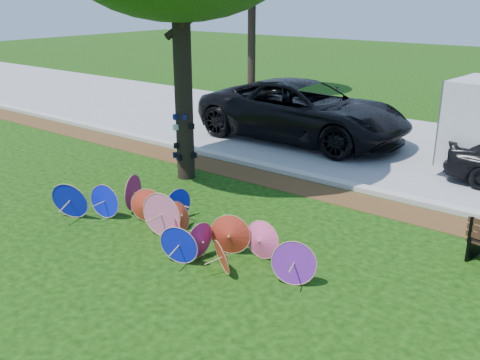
% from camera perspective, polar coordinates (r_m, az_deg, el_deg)
% --- Properties ---
extents(ground, '(90.00, 90.00, 0.00)m').
position_cam_1_polar(ground, '(10.10, -9.29, -7.23)').
color(ground, black).
rests_on(ground, ground).
extents(mulch_strip, '(90.00, 1.00, 0.01)m').
position_cam_1_polar(mulch_strip, '(13.30, 4.88, -0.38)').
color(mulch_strip, '#472D16').
rests_on(mulch_strip, ground).
extents(curb, '(90.00, 0.30, 0.12)m').
position_cam_1_polar(curb, '(13.85, 6.47, 0.61)').
color(curb, '#B7B5AD').
rests_on(curb, ground).
extents(street, '(90.00, 8.00, 0.01)m').
position_cam_1_polar(street, '(17.41, 13.64, 3.90)').
color(street, gray).
rests_on(street, ground).
extents(parasol_pile, '(5.92, 1.96, 0.90)m').
position_cam_1_polar(parasol_pile, '(10.32, -7.40, -4.24)').
color(parasol_pile, '#B81A5F').
rests_on(parasol_pile, ground).
extents(black_van, '(6.78, 3.20, 1.87)m').
position_cam_1_polar(black_van, '(17.18, 6.76, 7.31)').
color(black_van, black).
rests_on(black_van, ground).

